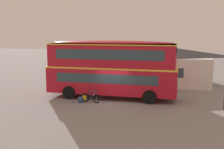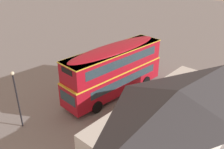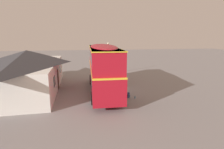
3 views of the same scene
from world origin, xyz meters
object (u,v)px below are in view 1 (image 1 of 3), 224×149
double_decker_bus (112,67)px  backpack_on_ground (81,100)px  water_bottle_blue_sports (73,103)px  water_bottle_clear_plastic (101,102)px  touring_bicycle (90,98)px

double_decker_bus → backpack_on_ground: size_ratio=21.49×
double_decker_bus → water_bottle_blue_sports: bearing=-133.4°
backpack_on_ground → water_bottle_clear_plastic: bearing=2.0°
double_decker_bus → backpack_on_ground: (-2.04, -2.08, -2.39)m
touring_bicycle → water_bottle_blue_sports: (-1.10, -0.80, -0.27)m
water_bottle_clear_plastic → water_bottle_blue_sports: size_ratio=1.08×
water_bottle_clear_plastic → water_bottle_blue_sports: water_bottle_clear_plastic is taller
backpack_on_ground → water_bottle_clear_plastic: (1.59, 0.06, -0.15)m
water_bottle_clear_plastic → touring_bicycle: bearing=165.4°
backpack_on_ground → double_decker_bus: bearing=45.6°
touring_bicycle → backpack_on_ground: 0.76m
touring_bicycle → water_bottle_blue_sports: 1.39m
double_decker_bus → water_bottle_blue_sports: double_decker_bus is taller
double_decker_bus → touring_bicycle: (-1.35, -1.79, -2.27)m
touring_bicycle → water_bottle_blue_sports: bearing=-144.0°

